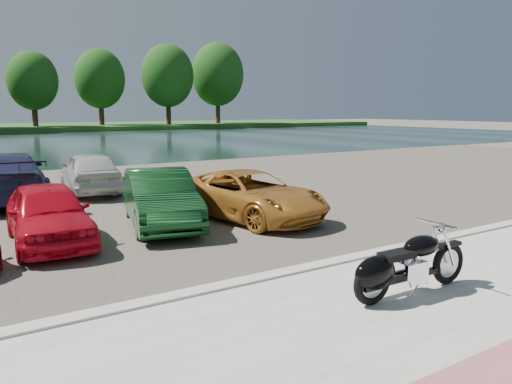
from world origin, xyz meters
The scene contains 12 objects.
ground centered at (0.00, 0.00, 0.00)m, with size 200.00×200.00×0.00m, color #595447.
promenade centered at (0.00, -1.00, 0.05)m, with size 60.00×6.00×0.10m, color #A3A199.
kerb centered at (0.00, 2.00, 0.07)m, with size 60.00×0.30×0.14m, color #A3A199.
parking_lot centered at (0.00, 11.00, 0.02)m, with size 60.00×18.00×0.04m, color #3D3731.
river centered at (0.00, 40.00, 0.00)m, with size 120.00×40.00×0.00m, color #192D2A.
far_trees centered at (4.36, 65.79, 7.49)m, with size 70.25×10.68×12.52m.
motorcycle centered at (0.29, 0.20, 0.56)m, with size 2.33×0.75×1.05m.
car_4 centered at (-3.47, 6.43, 0.68)m, with size 1.52×3.79×1.29m, color red.
car_5 centered at (-0.87, 6.68, 0.72)m, with size 1.45×4.15×1.37m, color #103D1A.
car_6 centered at (1.37, 6.17, 0.66)m, with size 2.06×4.47×1.24m, color #BC7C2B.
car_11 centered at (-3.59, 12.21, 0.80)m, with size 2.14×5.26×1.53m, color navy.
car_12 centered at (-1.00, 12.58, 0.75)m, with size 1.68×4.17×1.42m, color silver.
Camera 1 is at (-5.37, -4.58, 2.86)m, focal length 35.00 mm.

